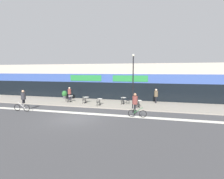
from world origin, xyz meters
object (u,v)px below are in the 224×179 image
(cafe_chair_4_near, at_px, (138,104))
(pedestrian_far_end, at_px, (70,92))
(bistro_table_3, at_px, (124,99))
(cafe_chair_3_side, at_px, (129,100))
(bistro_table_4, at_px, (139,102))
(bistro_table_1, at_px, (86,99))
(cafe_chair_0_near, at_px, (68,99))
(pedestrian_near_end, at_px, (156,95))
(cafe_chair_2_near, at_px, (98,101))
(planter_pot, at_px, (65,94))
(bistro_table_2, at_px, (100,100))
(cafe_chair_0_side, at_px, (66,98))
(lamp_post, at_px, (133,78))
(cyclist_1, at_px, (135,103))
(cafe_chair_1_near, at_px, (84,99))
(cyclist_0, at_px, (23,99))
(bistro_table_0, at_px, (71,98))
(cafe_chair_3_near, at_px, (123,100))

(cafe_chair_4_near, bearing_deg, pedestrian_far_end, 76.00)
(bistro_table_3, relative_size, cafe_chair_3_side, 0.86)
(bistro_table_4, height_order, cafe_chair_3_side, cafe_chair_3_side)
(bistro_table_1, bearing_deg, cafe_chair_0_near, -166.76)
(pedestrian_near_end, bearing_deg, cafe_chair_2_near, -152.29)
(planter_pot, bearing_deg, bistro_table_2, -26.60)
(cafe_chair_0_side, distance_m, cafe_chair_3_side, 8.21)
(lamp_post, bearing_deg, cafe_chair_4_near, 26.10)
(bistro_table_1, bearing_deg, cyclist_1, -35.25)
(bistro_table_4, distance_m, cafe_chair_0_near, 8.98)
(bistro_table_2, distance_m, lamp_post, 5.01)
(cafe_chair_1_near, relative_size, cyclist_0, 0.41)
(bistro_table_3, relative_size, cafe_chair_1_near, 0.86)
(bistro_table_0, relative_size, cafe_chair_1_near, 0.86)
(cafe_chair_3_side, relative_size, pedestrian_far_end, 0.51)
(bistro_table_1, relative_size, cafe_chair_3_side, 0.88)
(bistro_table_3, bearing_deg, bistro_table_0, -176.58)
(cyclist_0, bearing_deg, cafe_chair_3_side, -151.48)
(cafe_chair_0_near, height_order, lamp_post, lamp_post)
(bistro_table_4, height_order, cafe_chair_3_near, cafe_chair_3_near)
(cafe_chair_0_near, distance_m, cafe_chair_1_near, 2.18)
(bistro_table_3, height_order, cyclist_1, cyclist_1)
(bistro_table_3, height_order, pedestrian_far_end, pedestrian_far_end)
(bistro_table_1, bearing_deg, planter_pot, 151.50)
(cafe_chair_0_near, relative_size, cyclist_0, 0.41)
(bistro_table_0, height_order, bistro_table_1, bistro_table_0)
(bistro_table_0, height_order, planter_pot, planter_pot)
(bistro_table_0, height_order, bistro_table_4, bistro_table_0)
(cafe_chair_1_near, xyz_separation_m, pedestrian_near_end, (8.63, 2.67, 0.55))
(cafe_chair_1_near, xyz_separation_m, pedestrian_far_end, (-3.11, 2.18, 0.53))
(bistro_table_4, distance_m, cafe_chair_2_near, 4.63)
(pedestrian_far_end, bearing_deg, cafe_chair_3_near, -2.35)
(bistro_table_4, relative_size, planter_pot, 0.66)
(bistro_table_1, bearing_deg, cafe_chair_1_near, -89.35)
(cafe_chair_3_side, xyz_separation_m, cafe_chair_4_near, (1.38, -2.18, 0.00))
(bistro_table_1, height_order, pedestrian_near_end, pedestrian_near_end)
(cafe_chair_1_near, xyz_separation_m, lamp_post, (6.26, -1.27, 2.78))
(cafe_chair_2_near, height_order, cafe_chair_3_side, same)
(bistro_table_2, distance_m, planter_pot, 7.34)
(cafe_chair_3_near, height_order, pedestrian_far_end, pedestrian_far_end)
(cafe_chair_3_near, distance_m, planter_pot, 9.47)
(cyclist_1, bearing_deg, bistro_table_2, 136.76)
(cafe_chair_3_side, relative_size, cyclist_1, 0.41)
(bistro_table_0, xyz_separation_m, pedestrian_far_end, (-0.93, 1.44, 0.50))
(cafe_chair_2_near, bearing_deg, cafe_chair_3_side, -58.74)
(cafe_chair_0_side, distance_m, lamp_post, 9.69)
(bistro_table_2, bearing_deg, bistro_table_4, -1.17)
(cafe_chair_1_near, xyz_separation_m, cyclist_0, (-4.54, -4.95, 0.64))
(planter_pot, bearing_deg, cafe_chair_4_near, -19.75)
(bistro_table_2, distance_m, bistro_table_4, 4.60)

